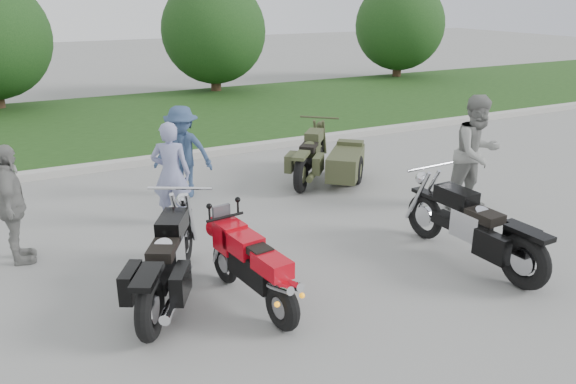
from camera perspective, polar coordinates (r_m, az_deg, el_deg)
name	(u,v)px	position (r m, az deg, el deg)	size (l,w,h in m)	color
ground	(288,282)	(7.20, 0.02, -9.17)	(80.00, 80.00, 0.00)	gray
curb	(162,159)	(12.44, -12.68, 3.32)	(60.00, 0.30, 0.15)	#B2B0A8
grass_strip	(122,122)	(16.38, -16.47, 6.87)	(60.00, 8.00, 0.14)	#2C551D
tree_mid_right	(214,31)	(20.35, -7.55, 15.89)	(3.60, 3.60, 4.00)	#3F2B1C
tree_far_right	(400,25)	(24.25, 11.28, 16.27)	(3.60, 3.60, 4.00)	#3F2B1C
sportbike_red	(253,266)	(6.49, -3.58, -7.51)	(0.46, 1.82, 0.87)	black
cruiser_left	(167,265)	(6.73, -12.20, -7.27)	(1.29, 2.18, 0.93)	black
cruiser_right	(477,230)	(7.88, 18.67, -3.71)	(0.47, 2.45, 0.94)	black
cruiser_sidecar	(331,161)	(10.78, 4.35, 3.15)	(1.94, 2.12, 0.89)	black
person_stripe	(171,174)	(8.86, -11.80, 1.83)	(0.60, 0.39, 1.64)	#858BB5
person_grey	(476,153)	(9.78, 18.60, 3.76)	(0.94, 0.73, 1.93)	gray
person_denim	(183,152)	(10.05, -10.65, 4.01)	(1.06, 0.61, 1.63)	navy
person_back	(12,205)	(8.23, -26.23, -1.22)	(0.96, 0.40, 1.64)	gray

